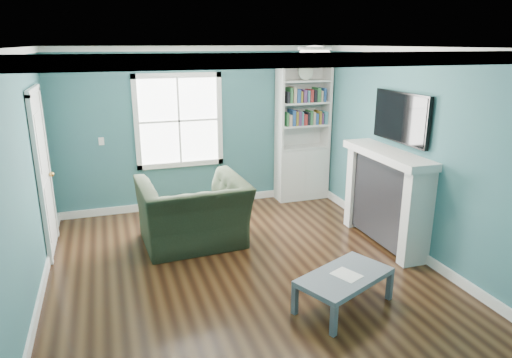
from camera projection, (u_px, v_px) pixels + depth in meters
name	position (u px, v px, depth m)	size (l,w,h in m)	color
floor	(243.00, 271.00, 5.50)	(5.00, 5.00, 0.00)	black
room_walls	(242.00, 143.00, 5.05)	(5.00, 5.00, 5.00)	#376470
trim	(242.00, 173.00, 5.15)	(4.50, 5.00, 2.60)	white
window	(179.00, 121.00, 7.25)	(1.40, 0.06, 1.50)	white
bookshelf	(302.00, 147.00, 7.86)	(0.90, 0.35, 2.31)	silver
fireplace	(386.00, 199.00, 6.13)	(0.44, 1.58, 1.30)	black
tv	(401.00, 117.00, 5.85)	(0.06, 1.10, 0.65)	black
door	(43.00, 172.00, 5.80)	(0.12, 0.98, 2.17)	silver
ceiling_fixture	(315.00, 52.00, 5.13)	(0.38, 0.38, 0.15)	white
light_switch	(101.00, 141.00, 6.96)	(0.08, 0.01, 0.12)	white
recliner	(193.00, 202.00, 6.10)	(1.38, 0.90, 1.20)	black
coffee_table	(344.00, 279.00, 4.69)	(1.14, 0.91, 0.37)	#505660
paper_sheet	(347.00, 275.00, 4.66)	(0.22, 0.28, 0.00)	white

